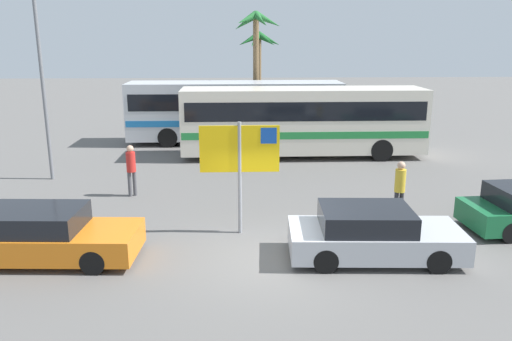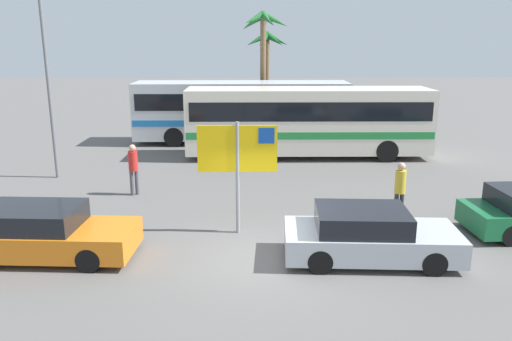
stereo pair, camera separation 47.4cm
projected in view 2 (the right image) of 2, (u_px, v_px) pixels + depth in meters
The scene contains 11 objects.
ground at pixel (267, 259), 12.79m from camera, with size 120.00×120.00×0.00m, color #605E5B.
bus_front_coach at pixel (308, 119), 23.44m from camera, with size 11.10×2.55×3.17m.
bus_rear_coach at pixel (242, 109), 26.72m from camera, with size 11.10×2.55×3.17m.
ferry_sign at pixel (239, 153), 13.99m from camera, with size 2.20×0.11×3.20m.
car_orange at pixel (41, 233), 12.81m from camera, with size 4.66×2.05×1.32m.
car_silver at pixel (368, 236), 12.64m from camera, with size 4.37×2.07×1.32m.
pedestrian_by_bus at pixel (400, 187), 15.23m from camera, with size 0.32×0.32×1.83m.
pedestrian_crossing_lot at pixel (133, 165), 17.80m from camera, with size 0.32×0.32×1.82m.
lamp_post_left_side at pixel (47, 72), 19.26m from camera, with size 0.56×0.20×7.66m.
palm_tree_seaside at pixel (263, 39), 27.87m from camera, with size 2.80×2.89×6.83m.
palm_tree_inland at pixel (267, 49), 31.40m from camera, with size 2.79×2.70×5.78m.
Camera 2 is at (-0.43, -11.80, 5.41)m, focal length 35.68 mm.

